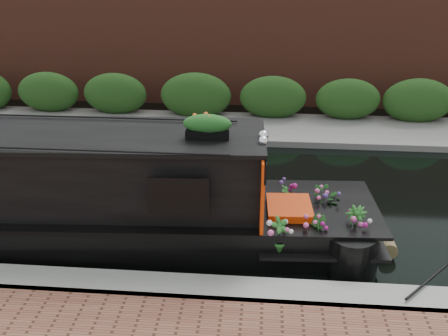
{
  "coord_description": "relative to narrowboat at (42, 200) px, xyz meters",
  "views": [
    {
      "loc": [
        2.17,
        -9.27,
        4.87
      ],
      "look_at": [
        1.43,
        -0.6,
        0.97
      ],
      "focal_mm": 40.0,
      "sensor_mm": 36.0,
      "label": 1
    }
  ],
  "objects": [
    {
      "name": "ground",
      "position": [
        1.69,
        1.81,
        -0.78
      ],
      "size": [
        80.0,
        80.0,
        0.0
      ],
      "primitive_type": "plane",
      "color": "black",
      "rests_on": "ground"
    },
    {
      "name": "near_bank_coping",
      "position": [
        1.69,
        -1.49,
        -0.78
      ],
      "size": [
        40.0,
        0.6,
        0.5
      ],
      "primitive_type": "cube",
      "color": "gray",
      "rests_on": "ground"
    },
    {
      "name": "far_bank_path",
      "position": [
        1.69,
        6.01,
        -0.78
      ],
      "size": [
        40.0,
        2.4,
        0.34
      ],
      "primitive_type": "cube",
      "color": "slate",
      "rests_on": "ground"
    },
    {
      "name": "far_hedge",
      "position": [
        1.69,
        6.91,
        -0.78
      ],
      "size": [
        40.0,
        1.1,
        2.8
      ],
      "primitive_type": "cube",
      "color": "#1D4115",
      "rests_on": "ground"
    },
    {
      "name": "far_brick_wall",
      "position": [
        1.69,
        9.01,
        -0.78
      ],
      "size": [
        40.0,
        1.0,
        8.0
      ],
      "primitive_type": "cube",
      "color": "brown",
      "rests_on": "ground"
    },
    {
      "name": "narrowboat",
      "position": [
        0.0,
        0.0,
        0.0
      ],
      "size": [
        11.26,
        2.53,
        2.64
      ],
      "rotation": [
        0.0,
        0.0,
        0.05
      ],
      "color": "black",
      "rests_on": "ground"
    },
    {
      "name": "rope_fender",
      "position": [
        6.03,
        0.0,
        -0.64
      ],
      "size": [
        0.29,
        0.38,
        0.29
      ],
      "primitive_type": "cylinder",
      "rotation": [
        1.57,
        0.0,
        0.0
      ],
      "color": "brown",
      "rests_on": "ground"
    }
  ]
}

